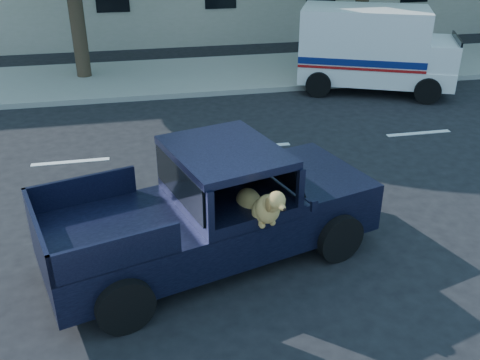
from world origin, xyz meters
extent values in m
plane|color=black|center=(0.00, 0.00, 0.00)|extent=(120.00, 120.00, 0.00)
cube|color=gray|center=(0.00, 9.20, 0.07)|extent=(60.00, 4.00, 0.15)
cylinder|color=#332619|center=(-4.00, 9.60, 2.20)|extent=(0.44, 0.44, 4.40)
cube|color=black|center=(-1.61, -0.57, 0.59)|extent=(5.21, 3.15, 0.62)
cube|color=black|center=(0.06, -0.09, 0.98)|extent=(1.87, 2.19, 0.15)
cube|color=black|center=(-1.38, -0.51, 1.69)|extent=(1.90, 2.13, 0.11)
cube|color=black|center=(-0.65, -0.30, 1.36)|extent=(0.68, 1.62, 0.53)
cube|color=black|center=(-1.08, -0.86, 0.77)|extent=(0.64, 0.64, 0.36)
cube|color=black|center=(-0.33, -1.43, 1.20)|extent=(0.10, 0.07, 0.15)
cube|color=silver|center=(4.37, 6.85, 0.56)|extent=(4.70, 3.49, 0.51)
cube|color=silver|center=(3.99, 7.01, 1.58)|extent=(3.95, 3.16, 1.53)
cube|color=silver|center=(5.91, 6.18, 1.17)|extent=(1.60, 2.09, 0.71)
cube|color=#0B1955|center=(3.60, 6.12, 1.02)|extent=(3.18, 1.41, 0.18)
cube|color=#9E0F0F|center=(3.60, 6.12, 0.86)|extent=(3.18, 1.41, 0.07)
camera|label=1|loc=(-2.58, -7.33, 4.74)|focal=40.00mm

